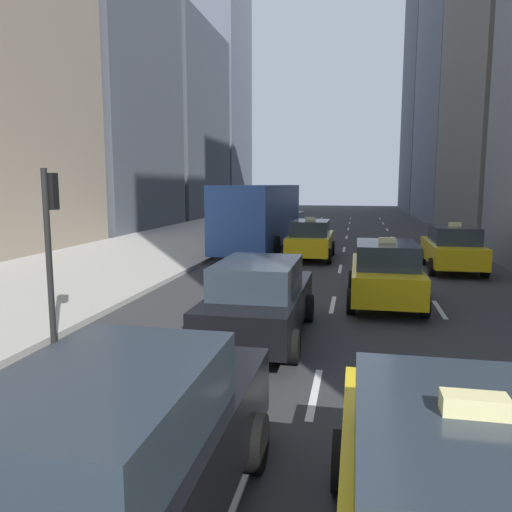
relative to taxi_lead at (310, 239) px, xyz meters
The scene contains 11 objects.
sidewalk_left 9.43m from the taxi_lead, 150.77° to the left, with size 8.00×66.00×0.15m, color #ADAAA3.
lane_markings 1.75m from the taxi_lead, 22.79° to the left, with size 5.72×56.00×0.01m.
building_row_left 22.77m from the taxi_lead, 146.15° to the left, with size 6.00×69.88×33.83m.
taxi_lead is the anchor object (origin of this frame).
taxi_second 18.55m from the taxi_lead, 81.32° to the right, with size 2.02×4.40×1.87m.
taxi_third 8.48m from the taxi_lead, 70.73° to the right, with size 2.02×4.40×1.87m.
taxi_fourth 5.95m from the taxi_lead, 19.68° to the right, with size 2.02×4.40×1.87m.
sedan_black_near 11.78m from the taxi_lead, 90.00° to the right, with size 2.02×4.70×1.72m.
sedan_silver_behind 18.24m from the taxi_lead, 90.00° to the right, with size 2.02×4.78×1.80m.
city_bus 4.35m from the taxi_lead, 131.41° to the left, with size 2.80×11.61×3.25m.
traffic_light_pole 13.83m from the taxi_lead, 106.70° to the right, with size 0.24×0.42×3.60m.
Camera 1 is at (3.17, 0.44, 3.29)m, focal length 35.00 mm.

